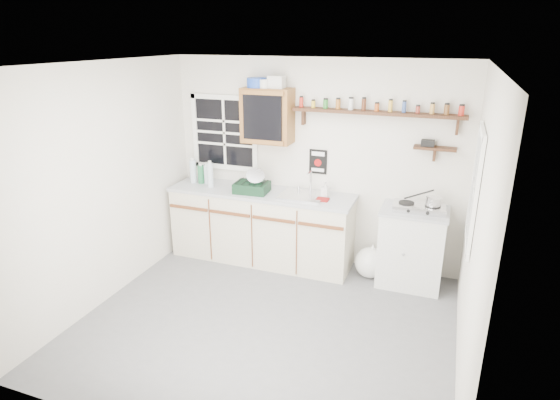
{
  "coord_description": "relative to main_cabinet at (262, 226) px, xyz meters",
  "views": [
    {
      "loc": [
        1.53,
        -3.73,
        2.72
      ],
      "look_at": [
        -0.06,
        0.55,
        1.12
      ],
      "focal_mm": 30.0,
      "sensor_mm": 36.0,
      "label": 1
    }
  ],
  "objects": [
    {
      "name": "secondary_shelf",
      "position": [
        1.94,
        0.22,
        1.12
      ],
      "size": [
        0.45,
        0.16,
        0.24
      ],
      "color": "black",
      "rests_on": "wall_back"
    },
    {
      "name": "window_right",
      "position": [
        2.37,
        -0.75,
        0.99
      ],
      "size": [
        0.03,
        0.78,
        1.08
      ],
      "color": "black",
      "rests_on": "wall_back"
    },
    {
      "name": "rag",
      "position": [
        0.8,
        -0.06,
        0.47
      ],
      "size": [
        0.14,
        0.12,
        0.02
      ],
      "primitive_type": "cube",
      "rotation": [
        0.0,
        0.0,
        -0.0
      ],
      "color": "maroon",
      "rests_on": "main_cabinet"
    },
    {
      "name": "soap_bottle",
      "position": [
        0.8,
        0.06,
        0.55
      ],
      "size": [
        0.1,
        0.1,
        0.19
      ],
      "primitive_type": "imported",
      "rotation": [
        0.0,
        0.0,
        -0.23
      ],
      "color": "white",
      "rests_on": "main_cabinet"
    },
    {
      "name": "main_cabinet",
      "position": [
        0.0,
        0.0,
        0.0
      ],
      "size": [
        2.31,
        0.63,
        0.92
      ],
      "color": "beige",
      "rests_on": "floor"
    },
    {
      "name": "hotplate",
      "position": [
        1.88,
        0.01,
        0.49
      ],
      "size": [
        0.57,
        0.33,
        0.08
      ],
      "rotation": [
        0.0,
        0.0,
        0.06
      ],
      "color": "silver",
      "rests_on": "right_cabinet"
    },
    {
      "name": "warning_sign",
      "position": [
        0.63,
        0.29,
        0.82
      ],
      "size": [
        0.22,
        0.02,
        0.3
      ],
      "color": "black",
      "rests_on": "wall_back"
    },
    {
      "name": "upper_cabinet_clutter",
      "position": [
        0.0,
        0.14,
        1.75
      ],
      "size": [
        0.46,
        0.24,
        0.14
      ],
      "color": "#1B42B3",
      "rests_on": "upper_cabinet"
    },
    {
      "name": "trash_bag",
      "position": [
        1.39,
        0.01,
        -0.27
      ],
      "size": [
        0.39,
        0.35,
        0.44
      ],
      "color": "silver",
      "rests_on": "floor"
    },
    {
      "name": "spice_shelf",
      "position": [
        1.31,
        0.21,
        1.47
      ],
      "size": [
        1.91,
        0.18,
        0.35
      ],
      "color": "black",
      "rests_on": "wall_back"
    },
    {
      "name": "room",
      "position": [
        0.58,
        -1.3,
        0.79
      ],
      "size": [
        3.64,
        3.24,
        2.54
      ],
      "color": "#5A5A5C",
      "rests_on": "ground"
    },
    {
      "name": "sink",
      "position": [
        0.54,
        0.01,
        0.47
      ],
      "size": [
        0.52,
        0.44,
        0.29
      ],
      "color": "silver",
      "rests_on": "main_cabinet"
    },
    {
      "name": "right_cabinet",
      "position": [
        1.83,
        0.03,
        -0.01
      ],
      "size": [
        0.73,
        0.57,
        0.91
      ],
      "color": "beige",
      "rests_on": "floor"
    },
    {
      "name": "saucepan",
      "position": [
        2.01,
        0.01,
        0.57
      ],
      "size": [
        0.4,
        0.19,
        0.17
      ],
      "rotation": [
        0.0,
        0.0,
        -0.11
      ],
      "color": "silver",
      "rests_on": "hotplate"
    },
    {
      "name": "upper_cabinet",
      "position": [
        0.03,
        0.14,
        1.36
      ],
      "size": [
        0.6,
        0.32,
        0.65
      ],
      "color": "brown",
      "rests_on": "wall_back"
    },
    {
      "name": "water_bottles",
      "position": [
        -0.82,
        0.02,
        0.6
      ],
      "size": [
        0.38,
        0.18,
        0.34
      ],
      "color": "silver",
      "rests_on": "main_cabinet"
    },
    {
      "name": "window_back",
      "position": [
        -0.62,
        0.29,
        1.09
      ],
      "size": [
        0.93,
        0.03,
        0.98
      ],
      "color": "black",
      "rests_on": "wall_back"
    },
    {
      "name": "dish_rack",
      "position": [
        -0.07,
        -0.07,
        0.56
      ],
      "size": [
        0.42,
        0.33,
        0.3
      ],
      "rotation": [
        0.0,
        0.0,
        0.07
      ],
      "color": "black",
      "rests_on": "main_cabinet"
    }
  ]
}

